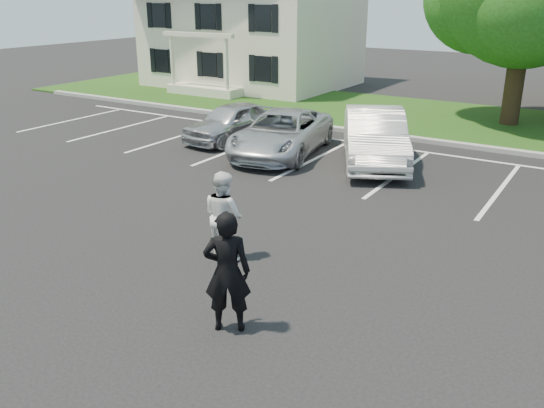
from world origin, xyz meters
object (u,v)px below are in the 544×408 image
(car_silver_west, at_px, (232,122))
(car_silver_minivan, at_px, (282,133))
(house, at_px, (253,14))
(car_white_sedan, at_px, (375,137))
(man_white_shirt, at_px, (224,215))
(man_black_suit, at_px, (227,272))

(car_silver_west, xyz_separation_m, car_silver_minivan, (2.41, -0.64, 0.03))
(house, distance_m, car_white_sedan, 16.73)
(car_silver_minivan, bearing_deg, man_white_shirt, -78.28)
(man_black_suit, height_order, man_white_shirt, man_black_suit)
(house, relative_size, man_black_suit, 5.26)
(man_black_suit, height_order, car_silver_west, man_black_suit)
(man_white_shirt, bearing_deg, car_silver_minivan, -49.52)
(house, height_order, man_white_shirt, house)
(man_black_suit, relative_size, car_silver_minivan, 0.39)
(man_white_shirt, distance_m, car_silver_minivan, 7.80)
(man_white_shirt, bearing_deg, car_silver_west, -37.52)
(man_white_shirt, height_order, car_silver_minivan, man_white_shirt)
(man_black_suit, xyz_separation_m, car_white_sedan, (-1.68, 9.88, -0.16))
(car_silver_west, bearing_deg, man_white_shirt, -48.29)
(man_white_shirt, relative_size, car_silver_west, 0.45)
(car_silver_west, bearing_deg, car_silver_minivan, -7.85)
(house, bearing_deg, car_silver_minivan, -53.02)
(man_white_shirt, xyz_separation_m, car_white_sedan, (-0.06, 7.79, -0.06))
(man_black_suit, bearing_deg, car_silver_minivan, -94.84)
(house, bearing_deg, car_white_sedan, -43.57)
(man_white_shirt, relative_size, car_white_sedan, 0.35)
(man_white_shirt, bearing_deg, car_white_sedan, -71.70)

